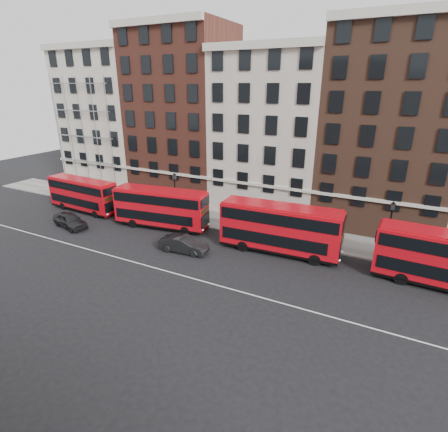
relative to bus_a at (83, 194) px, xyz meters
The scene contains 13 objects.
ground 20.95m from the bus_a, 16.08° to the right, with size 120.00×120.00×0.00m, color black.
pavement 20.68m from the bus_a, 13.30° to the left, with size 80.00×5.00×0.15m, color gray.
kerb 20.25m from the bus_a, ahead, with size 80.00×0.30×0.16m, color gray.
road_centre_line 21.58m from the bus_a, 21.22° to the right, with size 70.00×0.12×0.01m, color white.
building_terrace 24.49m from the bus_a, 31.57° to the left, with size 64.00×11.95×22.00m.
bus_a is the anchor object (origin of this frame).
bus_b 11.88m from the bus_a, ahead, with size 10.67×3.89×4.39m.
bus_c 25.41m from the bus_a, ahead, with size 11.25×3.26×4.67m.
car_rear 5.57m from the bus_a, 58.15° to the right, with size 1.91×4.75×1.62m, color black.
car_front 17.91m from the bus_a, 12.89° to the right, with size 1.64×4.71×1.55m, color black.
lamp_post_left 12.10m from the bus_a, 15.39° to the left, with size 0.44×0.44×5.33m.
lamp_post_right 34.60m from the bus_a, ahead, with size 0.44×0.44×5.33m.
iron_railings 21.24m from the bus_a, 19.10° to the left, with size 6.60×0.06×1.00m, color black, non-canonical shape.
Camera 1 is at (14.31, -23.06, 14.97)m, focal length 28.00 mm.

